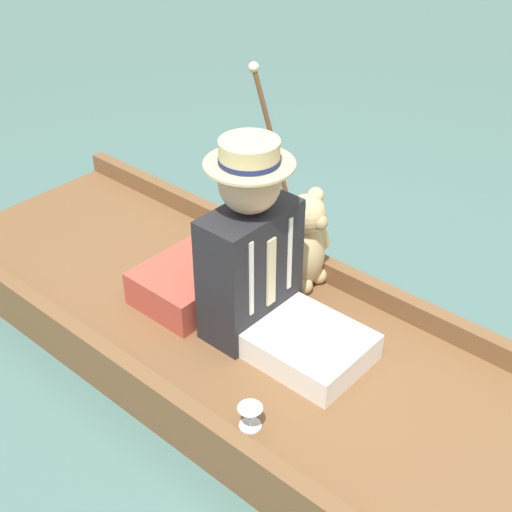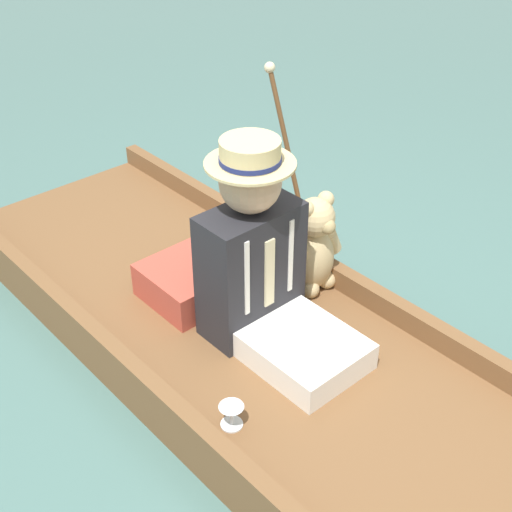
{
  "view_description": "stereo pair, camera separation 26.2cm",
  "coord_description": "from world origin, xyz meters",
  "px_view_note": "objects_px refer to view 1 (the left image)",
  "views": [
    {
      "loc": [
        1.59,
        1.32,
        1.94
      ],
      "look_at": [
        -0.04,
        -0.12,
        0.47
      ],
      "focal_mm": 50.0,
      "sensor_mm": 36.0,
      "label": 1
    },
    {
      "loc": [
        1.41,
        1.5,
        1.94
      ],
      "look_at": [
        -0.04,
        -0.12,
        0.47
      ],
      "focal_mm": 50.0,
      "sensor_mm": 36.0,
      "label": 2
    }
  ],
  "objects_px": {
    "seated_person": "(263,266)",
    "walking_cane": "(278,160)",
    "wine_glass": "(250,414)",
    "teddy_bear": "(306,243)"
  },
  "relations": [
    {
      "from": "wine_glass",
      "to": "teddy_bear",
      "type": "bearing_deg",
      "value": -154.17
    },
    {
      "from": "teddy_bear",
      "to": "wine_glass",
      "type": "bearing_deg",
      "value": 25.83
    },
    {
      "from": "seated_person",
      "to": "walking_cane",
      "type": "relative_size",
      "value": 0.88
    },
    {
      "from": "teddy_bear",
      "to": "walking_cane",
      "type": "relative_size",
      "value": 0.49
    },
    {
      "from": "wine_glass",
      "to": "walking_cane",
      "type": "relative_size",
      "value": 0.1
    },
    {
      "from": "seated_person",
      "to": "teddy_bear",
      "type": "relative_size",
      "value": 1.79
    },
    {
      "from": "seated_person",
      "to": "walking_cane",
      "type": "xyz_separation_m",
      "value": [
        -0.38,
        -0.25,
        0.21
      ]
    },
    {
      "from": "walking_cane",
      "to": "wine_glass",
      "type": "bearing_deg",
      "value": 34.91
    },
    {
      "from": "wine_glass",
      "to": "walking_cane",
      "type": "xyz_separation_m",
      "value": [
        -0.78,
        -0.54,
        0.46
      ]
    },
    {
      "from": "seated_person",
      "to": "walking_cane",
      "type": "bearing_deg",
      "value": -154.78
    }
  ]
}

